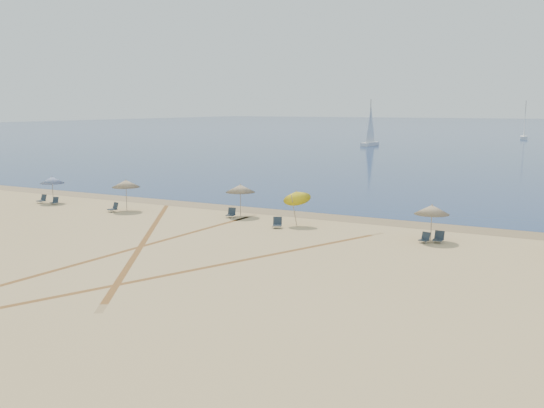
{
  "coord_description": "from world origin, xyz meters",
  "views": [
    {
      "loc": [
        19.15,
        -16.49,
        7.91
      ],
      "look_at": [
        0.0,
        20.0,
        1.3
      ],
      "focal_mm": 40.14,
      "sensor_mm": 36.0,
      "label": 1
    }
  ],
  "objects_px": {
    "umbrella_0": "(52,180)",
    "chair_4": "(277,223)",
    "umbrella_1": "(126,184)",
    "chair_2": "(114,208)",
    "umbrella_2": "(240,188)",
    "umbrella_4": "(432,210)",
    "chair_0": "(42,199)",
    "chair_3": "(231,213)",
    "chair_1": "(55,201)",
    "umbrella_3": "(296,195)",
    "chair_6": "(439,238)",
    "chair_5": "(425,238)",
    "sailboat_3": "(370,132)",
    "sailboat_0": "(525,127)"
  },
  "relations": [
    {
      "from": "umbrella_0",
      "to": "chair_4",
      "type": "relative_size",
      "value": 2.6
    },
    {
      "from": "umbrella_1",
      "to": "chair_2",
      "type": "distance_m",
      "value": 2.05
    },
    {
      "from": "umbrella_2",
      "to": "chair_4",
      "type": "distance_m",
      "value": 5.47
    },
    {
      "from": "umbrella_4",
      "to": "chair_4",
      "type": "bearing_deg",
      "value": -175.47
    },
    {
      "from": "chair_0",
      "to": "chair_3",
      "type": "height_order",
      "value": "chair_0"
    },
    {
      "from": "umbrella_1",
      "to": "chair_0",
      "type": "distance_m",
      "value": 8.9
    },
    {
      "from": "chair_0",
      "to": "chair_1",
      "type": "height_order",
      "value": "chair_0"
    },
    {
      "from": "umbrella_3",
      "to": "chair_6",
      "type": "distance_m",
      "value": 9.91
    },
    {
      "from": "umbrella_0",
      "to": "chair_5",
      "type": "height_order",
      "value": "umbrella_0"
    },
    {
      "from": "chair_4",
      "to": "umbrella_4",
      "type": "bearing_deg",
      "value": -20.01
    },
    {
      "from": "umbrella_1",
      "to": "chair_0",
      "type": "height_order",
      "value": "umbrella_1"
    },
    {
      "from": "umbrella_3",
      "to": "chair_3",
      "type": "relative_size",
      "value": 3.51
    },
    {
      "from": "chair_1",
      "to": "sailboat_3",
      "type": "relative_size",
      "value": 0.07
    },
    {
      "from": "umbrella_0",
      "to": "umbrella_2",
      "type": "xyz_separation_m",
      "value": [
        16.99,
        1.94,
        0.12
      ]
    },
    {
      "from": "chair_3",
      "to": "chair_5",
      "type": "distance_m",
      "value": 14.55
    },
    {
      "from": "chair_4",
      "to": "chair_1",
      "type": "bearing_deg",
      "value": 154.98
    },
    {
      "from": "chair_0",
      "to": "chair_5",
      "type": "distance_m",
      "value": 31.84
    },
    {
      "from": "umbrella_0",
      "to": "umbrella_2",
      "type": "distance_m",
      "value": 17.1
    },
    {
      "from": "umbrella_3",
      "to": "umbrella_2",
      "type": "bearing_deg",
      "value": 165.64
    },
    {
      "from": "chair_1",
      "to": "chair_5",
      "type": "distance_m",
      "value": 30.33
    },
    {
      "from": "umbrella_2",
      "to": "chair_0",
      "type": "height_order",
      "value": "umbrella_2"
    },
    {
      "from": "umbrella_2",
      "to": "chair_6",
      "type": "xyz_separation_m",
      "value": [
        14.87,
        -2.23,
        -1.72
      ]
    },
    {
      "from": "chair_1",
      "to": "chair_2",
      "type": "distance_m",
      "value": 6.74
    },
    {
      "from": "chair_5",
      "to": "umbrella_1",
      "type": "bearing_deg",
      "value": -167.51
    },
    {
      "from": "chair_1",
      "to": "sailboat_3",
      "type": "xyz_separation_m",
      "value": [
        -1.58,
        84.6,
        2.58
      ]
    },
    {
      "from": "chair_4",
      "to": "sailboat_3",
      "type": "xyz_separation_m",
      "value": [
        -22.18,
        84.77,
        2.54
      ]
    },
    {
      "from": "chair_2",
      "to": "sailboat_3",
      "type": "height_order",
      "value": "sailboat_3"
    },
    {
      "from": "umbrella_2",
      "to": "umbrella_4",
      "type": "xyz_separation_m",
      "value": [
        14.33,
        -1.92,
        -0.14
      ]
    },
    {
      "from": "chair_0",
      "to": "chair_2",
      "type": "bearing_deg",
      "value": 1.53
    },
    {
      "from": "sailboat_3",
      "to": "umbrella_4",
      "type": "bearing_deg",
      "value": -65.96
    },
    {
      "from": "chair_1",
      "to": "chair_5",
      "type": "xyz_separation_m",
      "value": [
        30.33,
        -0.1,
        0.01
      ]
    },
    {
      "from": "umbrella_4",
      "to": "chair_1",
      "type": "bearing_deg",
      "value": -178.85
    },
    {
      "from": "umbrella_2",
      "to": "chair_1",
      "type": "relative_size",
      "value": 3.57
    },
    {
      "from": "chair_4",
      "to": "umbrella_1",
      "type": "bearing_deg",
      "value": 152.67
    },
    {
      "from": "umbrella_1",
      "to": "chair_6",
      "type": "height_order",
      "value": "umbrella_1"
    },
    {
      "from": "chair_3",
      "to": "sailboat_0",
      "type": "distance_m",
      "value": 126.75
    },
    {
      "from": "chair_3",
      "to": "chair_1",
      "type": "bearing_deg",
      "value": 176.09
    },
    {
      "from": "chair_2",
      "to": "sailboat_0",
      "type": "relative_size",
      "value": 0.09
    },
    {
      "from": "umbrella_0",
      "to": "chair_1",
      "type": "bearing_deg",
      "value": -36.03
    },
    {
      "from": "umbrella_3",
      "to": "chair_5",
      "type": "relative_size",
      "value": 3.77
    },
    {
      "from": "chair_2",
      "to": "chair_5",
      "type": "xyz_separation_m",
      "value": [
        23.6,
        0.34,
        -0.04
      ]
    },
    {
      "from": "chair_4",
      "to": "umbrella_0",
      "type": "bearing_deg",
      "value": 153.41
    },
    {
      "from": "chair_1",
      "to": "sailboat_0",
      "type": "distance_m",
      "value": 130.36
    },
    {
      "from": "umbrella_0",
      "to": "chair_0",
      "type": "bearing_deg",
      "value": -143.59
    },
    {
      "from": "umbrella_2",
      "to": "sailboat_3",
      "type": "bearing_deg",
      "value": 102.2
    },
    {
      "from": "umbrella_0",
      "to": "umbrella_3",
      "type": "xyz_separation_m",
      "value": [
        22.14,
        0.62,
        0.14
      ]
    },
    {
      "from": "chair_4",
      "to": "sailboat_0",
      "type": "xyz_separation_m",
      "value": [
        3.03,
        128.35,
        2.54
      ]
    },
    {
      "from": "chair_5",
      "to": "sailboat_3",
      "type": "xyz_separation_m",
      "value": [
        -31.9,
        84.69,
        2.57
      ]
    },
    {
      "from": "chair_1",
      "to": "chair_2",
      "type": "height_order",
      "value": "chair_2"
    },
    {
      "from": "sailboat_0",
      "to": "umbrella_3",
      "type": "bearing_deg",
      "value": -97.21
    }
  ]
}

